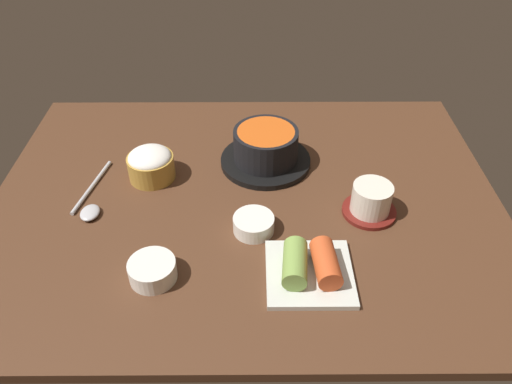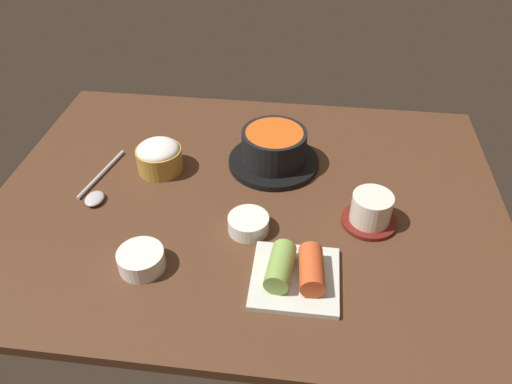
{
  "view_description": "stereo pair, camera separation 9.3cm",
  "coord_description": "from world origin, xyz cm",
  "px_view_note": "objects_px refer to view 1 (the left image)",
  "views": [
    {
      "loc": [
        1.59,
        -73.97,
        64.58
      ],
      "look_at": [
        2.0,
        -2.0,
        5.0
      ],
      "focal_mm": 34.39,
      "sensor_mm": 36.0,
      "label": 1
    },
    {
      "loc": [
        10.9,
        -73.42,
        64.58
      ],
      "look_at": [
        2.0,
        -2.0,
        5.0
      ],
      "focal_mm": 34.39,
      "sensor_mm": 36.0,
      "label": 2
    }
  ],
  "objects_px": {
    "rice_bowl": "(151,164)",
    "banchan_cup_center": "(254,224)",
    "stone_pot": "(266,149)",
    "tea_cup_with_saucer": "(371,201)",
    "side_bowl_near": "(152,270)",
    "kimchi_plate": "(310,267)",
    "spoon": "(91,203)"
  },
  "relations": [
    {
      "from": "rice_bowl",
      "to": "banchan_cup_center",
      "type": "relative_size",
      "value": 1.27
    },
    {
      "from": "rice_bowl",
      "to": "banchan_cup_center",
      "type": "bearing_deg",
      "value": -37.38
    },
    {
      "from": "stone_pot",
      "to": "tea_cup_with_saucer",
      "type": "xyz_separation_m",
      "value": [
        0.19,
        -0.16,
        -0.01
      ]
    },
    {
      "from": "side_bowl_near",
      "to": "stone_pot",
      "type": "bearing_deg",
      "value": 59.0
    },
    {
      "from": "side_bowl_near",
      "to": "banchan_cup_center",
      "type": "bearing_deg",
      "value": 33.85
    },
    {
      "from": "stone_pot",
      "to": "side_bowl_near",
      "type": "xyz_separation_m",
      "value": [
        -0.19,
        -0.32,
        -0.02
      ]
    },
    {
      "from": "kimchi_plate",
      "to": "side_bowl_near",
      "type": "relative_size",
      "value": 1.82
    },
    {
      "from": "banchan_cup_center",
      "to": "spoon",
      "type": "distance_m",
      "value": 0.32
    },
    {
      "from": "kimchi_plate",
      "to": "tea_cup_with_saucer",
      "type": "bearing_deg",
      "value": 50.57
    },
    {
      "from": "rice_bowl",
      "to": "spoon",
      "type": "xyz_separation_m",
      "value": [
        -0.11,
        -0.09,
        -0.03
      ]
    },
    {
      "from": "stone_pot",
      "to": "side_bowl_near",
      "type": "height_order",
      "value": "stone_pot"
    },
    {
      "from": "banchan_cup_center",
      "to": "side_bowl_near",
      "type": "height_order",
      "value": "side_bowl_near"
    },
    {
      "from": "banchan_cup_center",
      "to": "kimchi_plate",
      "type": "distance_m",
      "value": 0.14
    },
    {
      "from": "banchan_cup_center",
      "to": "spoon",
      "type": "xyz_separation_m",
      "value": [
        -0.31,
        0.07,
        -0.01
      ]
    },
    {
      "from": "side_bowl_near",
      "to": "spoon",
      "type": "xyz_separation_m",
      "value": [
        -0.15,
        0.18,
        -0.01
      ]
    },
    {
      "from": "kimchi_plate",
      "to": "rice_bowl",
      "type": "bearing_deg",
      "value": 138.32
    },
    {
      "from": "kimchi_plate",
      "to": "spoon",
      "type": "distance_m",
      "value": 0.44
    },
    {
      "from": "stone_pot",
      "to": "banchan_cup_center",
      "type": "relative_size",
      "value": 2.57
    },
    {
      "from": "tea_cup_with_saucer",
      "to": "spoon",
      "type": "height_order",
      "value": "tea_cup_with_saucer"
    },
    {
      "from": "kimchi_plate",
      "to": "side_bowl_near",
      "type": "distance_m",
      "value": 0.26
    },
    {
      "from": "tea_cup_with_saucer",
      "to": "side_bowl_near",
      "type": "xyz_separation_m",
      "value": [
        -0.39,
        -0.16,
        -0.01
      ]
    },
    {
      "from": "stone_pot",
      "to": "rice_bowl",
      "type": "xyz_separation_m",
      "value": [
        -0.24,
        -0.05,
        -0.0
      ]
    },
    {
      "from": "stone_pot",
      "to": "rice_bowl",
      "type": "relative_size",
      "value": 2.03
    },
    {
      "from": "banchan_cup_center",
      "to": "spoon",
      "type": "bearing_deg",
      "value": 167.57
    },
    {
      "from": "tea_cup_with_saucer",
      "to": "spoon",
      "type": "relative_size",
      "value": 0.54
    },
    {
      "from": "rice_bowl",
      "to": "tea_cup_with_saucer",
      "type": "bearing_deg",
      "value": -14.81
    },
    {
      "from": "stone_pot",
      "to": "kimchi_plate",
      "type": "relative_size",
      "value": 1.34
    },
    {
      "from": "stone_pot",
      "to": "banchan_cup_center",
      "type": "height_order",
      "value": "stone_pot"
    },
    {
      "from": "stone_pot",
      "to": "banchan_cup_center",
      "type": "xyz_separation_m",
      "value": [
        -0.03,
        -0.21,
        -0.02
      ]
    },
    {
      "from": "stone_pot",
      "to": "spoon",
      "type": "bearing_deg",
      "value": -157.9
    },
    {
      "from": "stone_pot",
      "to": "kimchi_plate",
      "type": "bearing_deg",
      "value": -78.2
    },
    {
      "from": "rice_bowl",
      "to": "kimchi_plate",
      "type": "xyz_separation_m",
      "value": [
        0.3,
        -0.27,
        -0.01
      ]
    }
  ]
}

